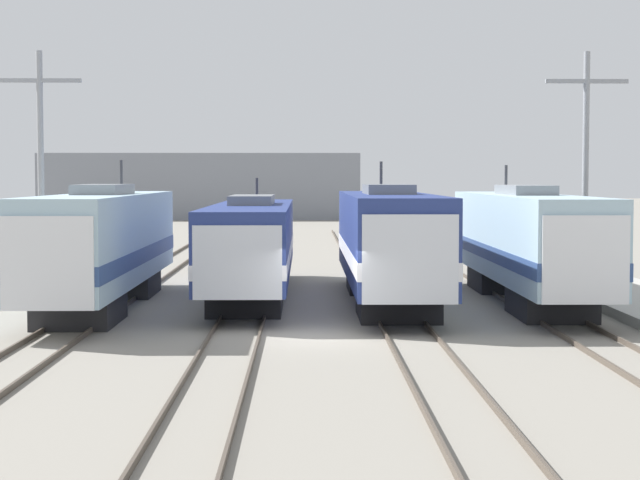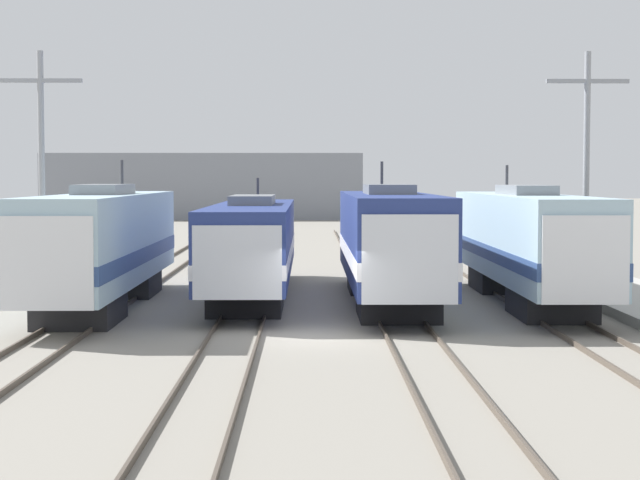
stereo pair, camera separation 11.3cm
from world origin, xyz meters
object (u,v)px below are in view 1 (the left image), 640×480
locomotive_center_right (389,243)px  locomotive_far_right (527,243)px  locomotive_center_left (252,245)px  locomotive_far_left (101,246)px  catenary_tower_right (586,163)px  catenary_tower_left (41,163)px

locomotive_center_right → locomotive_far_right: bearing=2.7°
locomotive_center_left → locomotive_far_right: 10.31m
locomotive_far_left → locomotive_center_left: (5.08, 3.34, -0.21)m
locomotive_far_left → locomotive_center_left: locomotive_far_left is taller
catenary_tower_right → locomotive_far_right: bearing=-140.2°
locomotive_center_right → catenary_tower_left: bearing=169.3°
locomotive_center_right → catenary_tower_right: (7.77, 2.49, 2.93)m
catenary_tower_right → catenary_tower_left: bearing=180.0°
locomotive_center_left → catenary_tower_right: 13.23m
locomotive_center_left → locomotive_far_left: bearing=-146.7°
locomotive_far_left → locomotive_far_right: size_ratio=0.97×
locomotive_far_right → locomotive_center_right: bearing=-177.3°
locomotive_far_left → locomotive_center_left: bearing=33.3°
locomotive_far_left → locomotive_center_right: (10.15, 1.29, -0.00)m
locomotive_center_left → locomotive_center_right: 5.48m
locomotive_far_right → catenary_tower_left: (-18.22, 2.24, 2.94)m
locomotive_far_left → locomotive_center_right: bearing=7.2°
locomotive_center_right → catenary_tower_right: size_ratio=1.76×
catenary_tower_left → locomotive_far_left: bearing=-51.5°
catenary_tower_left → catenary_tower_right: size_ratio=1.00×
locomotive_far_left → catenary_tower_left: catenary_tower_left is taller
locomotive_center_right → catenary_tower_left: 13.69m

